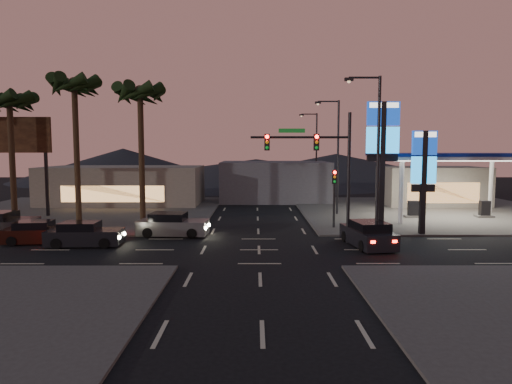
{
  "coord_description": "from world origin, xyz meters",
  "views": [
    {
      "loc": [
        -0.23,
        -25.8,
        5.74
      ],
      "look_at": [
        -0.17,
        3.79,
        3.0
      ],
      "focal_mm": 32.0,
      "sensor_mm": 36.0,
      "label": 1
    }
  ],
  "objects_px": {
    "pylon_sign_short": "(424,166)",
    "car_lane_a_mid": "(38,233)",
    "car_lane_b_front": "(172,225)",
    "car_lane_b_rear": "(2,223)",
    "car_lane_a_front": "(84,235)",
    "traffic_signal_mast": "(320,158)",
    "suv_station": "(368,235)",
    "gas_station": "(451,158)",
    "pylon_sign_tall": "(383,140)"
  },
  "relations": [
    {
      "from": "gas_station",
      "to": "pylon_sign_short",
      "type": "bearing_deg",
      "value": -123.69
    },
    {
      "from": "pylon_sign_tall",
      "to": "suv_station",
      "type": "xyz_separation_m",
      "value": [
        -1.99,
        -4.54,
        -5.68
      ]
    },
    {
      "from": "pylon_sign_tall",
      "to": "suv_station",
      "type": "distance_m",
      "value": 7.54
    },
    {
      "from": "suv_station",
      "to": "car_lane_b_rear",
      "type": "bearing_deg",
      "value": 169.41
    },
    {
      "from": "gas_station",
      "to": "car_lane_b_rear",
      "type": "bearing_deg",
      "value": -169.13
    },
    {
      "from": "pylon_sign_tall",
      "to": "car_lane_b_rear",
      "type": "relative_size",
      "value": 1.94
    },
    {
      "from": "car_lane_a_front",
      "to": "suv_station",
      "type": "distance_m",
      "value": 17.0
    },
    {
      "from": "car_lane_a_front",
      "to": "car_lane_b_front",
      "type": "relative_size",
      "value": 0.93
    },
    {
      "from": "car_lane_a_front",
      "to": "car_lane_b_rear",
      "type": "xyz_separation_m",
      "value": [
        -7.32,
        4.34,
        0.02
      ]
    },
    {
      "from": "pylon_sign_short",
      "to": "pylon_sign_tall",
      "type": "bearing_deg",
      "value": 158.2
    },
    {
      "from": "traffic_signal_mast",
      "to": "suv_station",
      "type": "relative_size",
      "value": 1.66
    },
    {
      "from": "pylon_sign_short",
      "to": "traffic_signal_mast",
      "type": "xyz_separation_m",
      "value": [
        -7.24,
        -2.51,
        0.57
      ]
    },
    {
      "from": "pylon_sign_tall",
      "to": "pylon_sign_short",
      "type": "relative_size",
      "value": 1.29
    },
    {
      "from": "car_lane_a_front",
      "to": "car_lane_a_mid",
      "type": "distance_m",
      "value": 3.23
    },
    {
      "from": "gas_station",
      "to": "car_lane_a_front",
      "type": "xyz_separation_m",
      "value": [
        -26.49,
        -10.84,
        -4.41
      ]
    },
    {
      "from": "car_lane_a_front",
      "to": "car_lane_a_mid",
      "type": "bearing_deg",
      "value": 165.53
    },
    {
      "from": "car_lane_b_front",
      "to": "car_lane_b_rear",
      "type": "distance_m",
      "value": 12.06
    },
    {
      "from": "car_lane_b_rear",
      "to": "car_lane_a_mid",
      "type": "bearing_deg",
      "value": -40.15
    },
    {
      "from": "traffic_signal_mast",
      "to": "car_lane_b_rear",
      "type": "height_order",
      "value": "traffic_signal_mast"
    },
    {
      "from": "car_lane_a_front",
      "to": "gas_station",
      "type": "bearing_deg",
      "value": 22.25
    },
    {
      "from": "pylon_sign_tall",
      "to": "traffic_signal_mast",
      "type": "height_order",
      "value": "pylon_sign_tall"
    },
    {
      "from": "pylon_sign_short",
      "to": "car_lane_b_rear",
      "type": "bearing_deg",
      "value": 178.0
    },
    {
      "from": "pylon_sign_tall",
      "to": "car_lane_b_rear",
      "type": "height_order",
      "value": "pylon_sign_tall"
    },
    {
      "from": "suv_station",
      "to": "car_lane_a_front",
      "type": "bearing_deg",
      "value": 179.31
    },
    {
      "from": "car_lane_a_mid",
      "to": "suv_station",
      "type": "bearing_deg",
      "value": -2.87
    },
    {
      "from": "pylon_sign_tall",
      "to": "suv_station",
      "type": "bearing_deg",
      "value": -113.66
    },
    {
      "from": "pylon_sign_short",
      "to": "car_lane_a_front",
      "type": "xyz_separation_m",
      "value": [
        -21.49,
        -3.34,
        -3.98
      ]
    },
    {
      "from": "car_lane_b_rear",
      "to": "gas_station",
      "type": "bearing_deg",
      "value": 10.87
    },
    {
      "from": "gas_station",
      "to": "traffic_signal_mast",
      "type": "height_order",
      "value": "traffic_signal_mast"
    },
    {
      "from": "car_lane_a_front",
      "to": "suv_station",
      "type": "bearing_deg",
      "value": -0.69
    },
    {
      "from": "traffic_signal_mast",
      "to": "suv_station",
      "type": "xyz_separation_m",
      "value": [
        2.75,
        -1.03,
        -4.51
      ]
    },
    {
      "from": "car_lane_b_rear",
      "to": "car_lane_b_front",
      "type": "bearing_deg",
      "value": -5.26
    },
    {
      "from": "pylon_sign_short",
      "to": "car_lane_a_mid",
      "type": "xyz_separation_m",
      "value": [
        -24.61,
        -2.53,
        -4.02
      ]
    },
    {
      "from": "gas_station",
      "to": "suv_station",
      "type": "distance_m",
      "value": 15.2
    },
    {
      "from": "traffic_signal_mast",
      "to": "car_lane_a_mid",
      "type": "xyz_separation_m",
      "value": [
        -17.37,
        -0.02,
        -4.59
      ]
    },
    {
      "from": "car_lane_b_front",
      "to": "car_lane_a_mid",
      "type": "bearing_deg",
      "value": -162.72
    },
    {
      "from": "car_lane_a_mid",
      "to": "car_lane_b_front",
      "type": "height_order",
      "value": "car_lane_b_front"
    },
    {
      "from": "pylon_sign_short",
      "to": "suv_station",
      "type": "xyz_separation_m",
      "value": [
        -4.49,
        -3.54,
        -3.94
      ]
    },
    {
      "from": "car_lane_b_front",
      "to": "suv_station",
      "type": "height_order",
      "value": "car_lane_b_front"
    },
    {
      "from": "gas_station",
      "to": "pylon_sign_tall",
      "type": "height_order",
      "value": "pylon_sign_tall"
    },
    {
      "from": "gas_station",
      "to": "car_lane_a_mid",
      "type": "bearing_deg",
      "value": -161.29
    },
    {
      "from": "suv_station",
      "to": "gas_station",
      "type": "bearing_deg",
      "value": 49.32
    },
    {
      "from": "pylon_sign_short",
      "to": "car_lane_a_mid",
      "type": "relative_size",
      "value": 1.61
    },
    {
      "from": "pylon_sign_tall",
      "to": "car_lane_a_mid",
      "type": "distance_m",
      "value": 23.12
    },
    {
      "from": "traffic_signal_mast",
      "to": "car_lane_a_front",
      "type": "distance_m",
      "value": 14.98
    },
    {
      "from": "traffic_signal_mast",
      "to": "gas_station",
      "type": "bearing_deg",
      "value": 39.28
    },
    {
      "from": "gas_station",
      "to": "traffic_signal_mast",
      "type": "distance_m",
      "value": 15.82
    },
    {
      "from": "gas_station",
      "to": "traffic_signal_mast",
      "type": "xyz_separation_m",
      "value": [
        -12.24,
        -10.01,
        0.15
      ]
    },
    {
      "from": "car_lane_a_front",
      "to": "car_lane_b_rear",
      "type": "distance_m",
      "value": 8.51
    },
    {
      "from": "traffic_signal_mast",
      "to": "car_lane_b_rear",
      "type": "relative_size",
      "value": 1.72
    }
  ]
}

